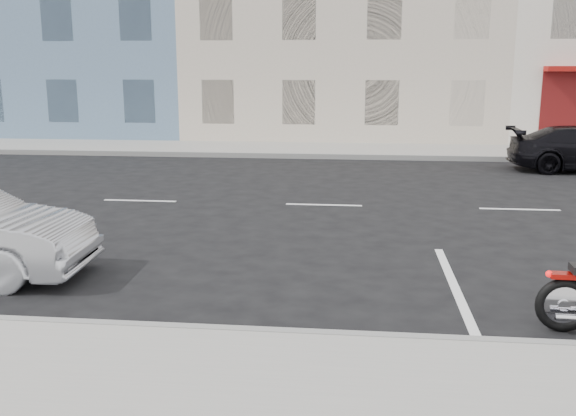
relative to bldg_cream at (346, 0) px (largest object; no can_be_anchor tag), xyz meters
The scene contains 5 objects.
ground 17.40m from the bldg_cream, 83.00° to the right, with size 120.00×120.00×0.00m, color black.
sidewalk_far 9.95m from the bldg_cream, 111.54° to the right, with size 80.00×3.40×0.15m, color gray.
curb_near 24.17m from the bldg_cream, 97.34° to the right, with size 80.00×0.12×0.16m, color gray.
curb_far 11.30m from the bldg_cream, 107.88° to the right, with size 80.00×0.12×0.16m, color gray.
bldg_cream is the anchor object (origin of this frame).
Camera 1 is at (-1.31, -13.21, 2.83)m, focal length 40.00 mm.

